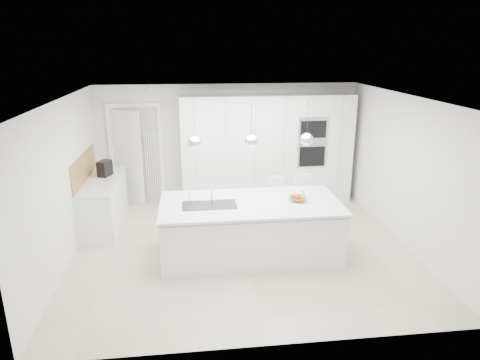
{
  "coord_description": "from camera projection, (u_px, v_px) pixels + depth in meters",
  "views": [
    {
      "loc": [
        -0.81,
        -6.5,
        3.28
      ],
      "look_at": [
        0.0,
        0.3,
        1.1
      ],
      "focal_mm": 32.0,
      "sensor_mm": 36.0,
      "label": 1
    }
  ],
  "objects": [
    {
      "name": "hallway_door",
      "position": [
        124.0,
        158.0,
        8.98
      ],
      "size": [
        0.76,
        0.38,
        2.0
      ],
      "primitive_type": "cube",
      "rotation": [
        0.0,
        0.0,
        -0.44
      ],
      "color": "white",
      "rests_on": "floor"
    },
    {
      "name": "tall_cabinets",
      "position": [
        267.0,
        149.0,
        9.06
      ],
      "size": [
        3.6,
        0.6,
        2.3
      ],
      "primitive_type": "cube",
      "color": "white",
      "rests_on": "floor"
    },
    {
      "name": "left_base_cabinets",
      "position": [
        104.0,
        204.0,
        7.97
      ],
      "size": [
        0.6,
        1.8,
        0.86
      ],
      "primitive_type": "cube",
      "color": "white",
      "rests_on": "floor"
    },
    {
      "name": "pendant_mid",
      "position": [
        251.0,
        141.0,
        6.39
      ],
      "size": [
        0.2,
        0.2,
        0.2
      ],
      "primitive_type": "sphere",
      "color": "white",
      "rests_on": "ceiling"
    },
    {
      "name": "banana_bunch",
      "position": [
        299.0,
        194.0,
        6.78
      ],
      "size": [
        0.24,
        0.17,
        0.21
      ],
      "primitive_type": "torus",
      "rotation": [
        1.22,
        0.0,
        0.35
      ],
      "color": "yellow",
      "rests_on": "fruit_bowl"
    },
    {
      "name": "wall_left",
      "position": [
        64.0,
        183.0,
        6.55
      ],
      "size": [
        0.0,
        5.0,
        5.0
      ],
      "primitive_type": "plane",
      "rotation": [
        1.57,
        0.0,
        1.57
      ],
      "color": "silver",
      "rests_on": "ground"
    },
    {
      "name": "apple_c",
      "position": [
        295.0,
        196.0,
        6.81
      ],
      "size": [
        0.07,
        0.07,
        0.07
      ],
      "primitive_type": "sphere",
      "color": "red",
      "rests_on": "fruit_bowl"
    },
    {
      "name": "island_sink",
      "position": [
        209.0,
        210.0,
        6.65
      ],
      "size": [
        0.84,
        0.44,
        0.18
      ],
      "primitive_type": null,
      "color": "#3F3F42",
      "rests_on": "island_worktop"
    },
    {
      "name": "apple_a",
      "position": [
        299.0,
        196.0,
        6.82
      ],
      "size": [
        0.07,
        0.07,
        0.07
      ],
      "primitive_type": "sphere",
      "color": "red",
      "rests_on": "fruit_bowl"
    },
    {
      "name": "left_worktop",
      "position": [
        102.0,
        181.0,
        7.83
      ],
      "size": [
        0.62,
        1.82,
        0.04
      ],
      "primitive_type": "cube",
      "color": "silver",
      "rests_on": "left_base_cabinets"
    },
    {
      "name": "wall_back",
      "position": [
        228.0,
        143.0,
        9.23
      ],
      "size": [
        5.5,
        0.0,
        5.5
      ],
      "primitive_type": "plane",
      "rotation": [
        1.57,
        0.0,
        0.0
      ],
      "color": "silver",
      "rests_on": "ground"
    },
    {
      "name": "island_worktop",
      "position": [
        250.0,
        204.0,
        6.75
      ],
      "size": [
        2.84,
        1.4,
        0.04
      ],
      "primitive_type": "cube",
      "color": "silver",
      "rests_on": "island_base"
    },
    {
      "name": "bar_stool_right",
      "position": [
        304.0,
        204.0,
        7.76
      ],
      "size": [
        0.36,
        0.48,
        1.02
      ],
      "primitive_type": null,
      "rotation": [
        0.0,
        0.0,
        0.04
      ],
      "color": "white",
      "rests_on": "floor"
    },
    {
      "name": "floor",
      "position": [
        242.0,
        247.0,
        7.24
      ],
      "size": [
        5.5,
        5.5,
        0.0
      ],
      "primitive_type": "plane",
      "color": "#BCB297",
      "rests_on": "ground"
    },
    {
      "name": "bar_stool_left",
      "position": [
        277.0,
        205.0,
        7.77
      ],
      "size": [
        0.39,
        0.49,
        0.99
      ],
      "primitive_type": null,
      "rotation": [
        0.0,
        0.0,
        -0.13
      ],
      "color": "white",
      "rests_on": "floor"
    },
    {
      "name": "oven_stack",
      "position": [
        313.0,
        142.0,
        8.81
      ],
      "size": [
        0.62,
        0.04,
        1.05
      ],
      "primitive_type": null,
      "color": "#A5A5A8",
      "rests_on": "tall_cabinets"
    },
    {
      "name": "fruit_bowl",
      "position": [
        297.0,
        199.0,
        6.8
      ],
      "size": [
        0.33,
        0.33,
        0.07
      ],
      "primitive_type": "imported",
      "rotation": [
        0.0,
        0.0,
        -0.23
      ],
      "color": "#A37131",
      "rests_on": "island_worktop"
    },
    {
      "name": "island_tap",
      "position": [
        212.0,
        192.0,
        6.77
      ],
      "size": [
        0.02,
        0.02,
        0.3
      ],
      "primitive_type": "cylinder",
      "color": "white",
      "rests_on": "island_worktop"
    },
    {
      "name": "espresso_machine",
      "position": [
        105.0,
        168.0,
        8.05
      ],
      "size": [
        0.27,
        0.32,
        0.3
      ],
      "primitive_type": "cube",
      "rotation": [
        0.0,
        0.0,
        -0.41
      ],
      "color": "black",
      "rests_on": "left_worktop"
    },
    {
      "name": "apple_b",
      "position": [
        297.0,
        198.0,
        6.74
      ],
      "size": [
        0.09,
        0.09,
        0.09
      ],
      "primitive_type": "sphere",
      "color": "red",
      "rests_on": "fruit_bowl"
    },
    {
      "name": "pendant_left",
      "position": [
        194.0,
        142.0,
        6.3
      ],
      "size": [
        0.2,
        0.2,
        0.2
      ],
      "primitive_type": "sphere",
      "color": "white",
      "rests_on": "ceiling"
    },
    {
      "name": "doorway_frame",
      "position": [
        137.0,
        156.0,
        9.05
      ],
      "size": [
        1.11,
        0.08,
        2.13
      ],
      "primitive_type": null,
      "color": "white",
      "rests_on": "floor"
    },
    {
      "name": "island_base",
      "position": [
        251.0,
        231.0,
        6.84
      ],
      "size": [
        2.8,
        1.2,
        0.86
      ],
      "primitive_type": "cube",
      "color": "white",
      "rests_on": "floor"
    },
    {
      "name": "radiator",
      "position": [
        152.0,
        163.0,
        9.13
      ],
      "size": [
        0.32,
        0.04,
        1.4
      ],
      "primitive_type": null,
      "color": "white",
      "rests_on": "floor"
    },
    {
      "name": "pendant_right",
      "position": [
        307.0,
        140.0,
        6.49
      ],
      "size": [
        0.2,
        0.2,
        0.2
      ],
      "primitive_type": "sphere",
      "color": "white",
      "rests_on": "ceiling"
    },
    {
      "name": "ceiling",
      "position": [
        242.0,
        98.0,
        6.48
      ],
      "size": [
        5.5,
        5.5,
        0.0
      ],
      "primitive_type": "plane",
      "rotation": [
        3.14,
        0.0,
        0.0
      ],
      "color": "white",
      "rests_on": "wall_back"
    },
    {
      "name": "oak_backsplash",
      "position": [
        84.0,
        168.0,
        7.72
      ],
      "size": [
        0.02,
        1.8,
        0.5
      ],
      "primitive_type": "cube",
      "color": "#A37131",
      "rests_on": "wall_left"
    }
  ]
}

